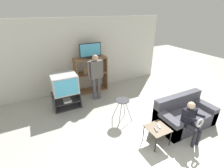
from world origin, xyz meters
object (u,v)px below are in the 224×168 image
media_shelf (91,74)px  remote_control_black (156,130)px  remote_control_white (159,126)px  person_seated_child (191,119)px  snack_table (157,130)px  couch (184,115)px  person_standing_adult (96,73)px  folding_stool (122,104)px  television_main (64,84)px  television_flat (90,51)px  tv_stand (67,100)px

media_shelf → remote_control_black: media_shelf is taller
remote_control_black → remote_control_white: size_ratio=1.00×
person_seated_child → snack_table: bearing=161.3°
couch → person_standing_adult: size_ratio=0.99×
folding_stool → remote_control_black: (0.20, -1.12, -0.10)m
television_main → snack_table: size_ratio=1.55×
person_standing_adult → remote_control_white: bearing=-78.1°
snack_table → remote_control_black: (-0.08, -0.03, 0.06)m
remote_control_black → remote_control_white: 0.15m
remote_control_white → person_seated_child: 0.74m
media_shelf → snack_table: bearing=-82.9°
television_flat → snack_table: size_ratio=1.63×
remote_control_white → television_main: bearing=145.1°
tv_stand → snack_table: bearing=-58.4°
snack_table → couch: couch is taller
person_seated_child → couch: bearing=51.0°
television_main → folding_stool: bearing=-47.8°
person_standing_adult → tv_stand: bearing=-175.2°
snack_table → tv_stand: bearing=121.6°
snack_table → person_seated_child: (0.73, -0.25, 0.20)m
media_shelf → person_seated_child: (1.13, -3.44, -0.08)m
remote_control_black → person_standing_adult: bearing=115.4°
remote_control_black → media_shelf: bearing=112.5°
television_main → remote_control_black: 2.87m
snack_table → person_standing_adult: person_standing_adult is taller
media_shelf → couch: 3.36m
media_shelf → person_standing_adult: size_ratio=0.83×
television_main → snack_table: (1.50, -2.44, -0.45)m
tv_stand → remote_control_white: size_ratio=5.74×
folding_stool → person_seated_child: (1.01, -1.34, 0.04)m
remote_control_black → remote_control_white: bearing=38.5°
snack_table → remote_control_black: bearing=-160.6°
remote_control_white → person_standing_adult: (-0.52, 2.49, 0.51)m
tv_stand → television_flat: 1.84m
snack_table → remote_control_black: remote_control_black is taller
television_flat → snack_table: television_flat is taller
television_main → remote_control_white: television_main is taller
media_shelf → remote_control_white: 3.21m
television_flat → snack_table: (0.38, -3.17, -1.16)m
tv_stand → snack_table: size_ratio=1.75×
television_main → couch: television_main is taller
media_shelf → folding_stool: media_shelf is taller
media_shelf → remote_control_black: size_ratio=8.92×
folding_stool → snack_table: folding_stool is taller
remote_control_white → television_flat: bearing=120.3°
television_flat → folding_stool: bearing=-87.2°
television_main → couch: 3.47m
remote_control_white → person_standing_adult: person_standing_adult is taller
tv_stand → remote_control_black: 2.84m
person_standing_adult → couch: bearing=-55.7°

